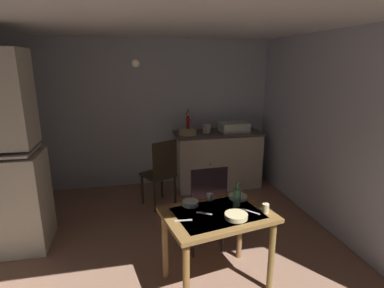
{
  "coord_description": "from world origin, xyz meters",
  "views": [
    {
      "loc": [
        -0.28,
        -3.15,
        2.01
      ],
      "look_at": [
        0.41,
        0.05,
        1.13
      ],
      "focal_mm": 28.65,
      "sensor_mm": 36.0,
      "label": 1
    }
  ],
  "objects_px": {
    "sink_basin": "(234,127)",
    "mug_dark": "(266,208)",
    "hand_pump": "(188,123)",
    "chair_by_counter": "(161,172)",
    "glass_bottle": "(237,197)",
    "chair_far_side": "(206,207)",
    "serving_bowl_wide": "(238,197)",
    "mixing_bowl_counter": "(188,132)",
    "dining_table": "(217,225)"
  },
  "relations": [
    {
      "from": "serving_bowl_wide",
      "to": "sink_basin",
      "type": "bearing_deg",
      "value": 71.55
    },
    {
      "from": "dining_table",
      "to": "glass_bottle",
      "type": "distance_m",
      "value": 0.31
    },
    {
      "from": "chair_by_counter",
      "to": "hand_pump",
      "type": "bearing_deg",
      "value": 50.89
    },
    {
      "from": "sink_basin",
      "to": "dining_table",
      "type": "xyz_separation_m",
      "value": [
        -0.96,
        -2.29,
        -0.38
      ]
    },
    {
      "from": "sink_basin",
      "to": "serving_bowl_wide",
      "type": "xyz_separation_m",
      "value": [
        -0.68,
        -2.05,
        -0.24
      ]
    },
    {
      "from": "hand_pump",
      "to": "chair_by_counter",
      "type": "xyz_separation_m",
      "value": [
        -0.52,
        -0.64,
        -0.56
      ]
    },
    {
      "from": "glass_bottle",
      "to": "hand_pump",
      "type": "bearing_deg",
      "value": 90.11
    },
    {
      "from": "sink_basin",
      "to": "chair_by_counter",
      "type": "relative_size",
      "value": 0.45
    },
    {
      "from": "mixing_bowl_counter",
      "to": "chair_by_counter",
      "type": "distance_m",
      "value": 0.85
    },
    {
      "from": "chair_far_side",
      "to": "serving_bowl_wide",
      "type": "xyz_separation_m",
      "value": [
        0.24,
        -0.31,
        0.23
      ]
    },
    {
      "from": "dining_table",
      "to": "chair_far_side",
      "type": "distance_m",
      "value": 0.56
    },
    {
      "from": "mixing_bowl_counter",
      "to": "dining_table",
      "type": "distance_m",
      "value": 2.27
    },
    {
      "from": "chair_far_side",
      "to": "glass_bottle",
      "type": "relative_size",
      "value": 4.18
    },
    {
      "from": "glass_bottle",
      "to": "mixing_bowl_counter",
      "type": "bearing_deg",
      "value": 90.68
    },
    {
      "from": "sink_basin",
      "to": "hand_pump",
      "type": "height_order",
      "value": "hand_pump"
    },
    {
      "from": "chair_by_counter",
      "to": "serving_bowl_wide",
      "type": "xyz_separation_m",
      "value": [
        0.59,
        -1.46,
        0.23
      ]
    },
    {
      "from": "chair_far_side",
      "to": "chair_by_counter",
      "type": "distance_m",
      "value": 1.2
    },
    {
      "from": "dining_table",
      "to": "serving_bowl_wide",
      "type": "distance_m",
      "value": 0.39
    },
    {
      "from": "serving_bowl_wide",
      "to": "glass_bottle",
      "type": "distance_m",
      "value": 0.18
    },
    {
      "from": "mixing_bowl_counter",
      "to": "glass_bottle",
      "type": "height_order",
      "value": "mixing_bowl_counter"
    },
    {
      "from": "sink_basin",
      "to": "glass_bottle",
      "type": "bearing_deg",
      "value": -108.84
    },
    {
      "from": "chair_by_counter",
      "to": "mug_dark",
      "type": "height_order",
      "value": "chair_by_counter"
    },
    {
      "from": "hand_pump",
      "to": "mug_dark",
      "type": "xyz_separation_m",
      "value": [
        0.21,
        -2.41,
        -0.31
      ]
    },
    {
      "from": "chair_by_counter",
      "to": "chair_far_side",
      "type": "bearing_deg",
      "value": -73.22
    },
    {
      "from": "chair_by_counter",
      "to": "serving_bowl_wide",
      "type": "relative_size",
      "value": 5.57
    },
    {
      "from": "glass_bottle",
      "to": "chair_far_side",
      "type": "bearing_deg",
      "value": 110.94
    },
    {
      "from": "sink_basin",
      "to": "hand_pump",
      "type": "bearing_deg",
      "value": 176.57
    },
    {
      "from": "hand_pump",
      "to": "mixing_bowl_counter",
      "type": "xyz_separation_m",
      "value": [
        -0.02,
        -0.1,
        -0.13
      ]
    },
    {
      "from": "mug_dark",
      "to": "glass_bottle",
      "type": "xyz_separation_m",
      "value": [
        -0.2,
        0.17,
        0.05
      ]
    },
    {
      "from": "sink_basin",
      "to": "dining_table",
      "type": "bearing_deg",
      "value": -112.73
    },
    {
      "from": "hand_pump",
      "to": "chair_by_counter",
      "type": "height_order",
      "value": "hand_pump"
    },
    {
      "from": "chair_far_side",
      "to": "glass_bottle",
      "type": "xyz_separation_m",
      "value": [
        0.17,
        -0.46,
        0.31
      ]
    },
    {
      "from": "sink_basin",
      "to": "mixing_bowl_counter",
      "type": "xyz_separation_m",
      "value": [
        -0.77,
        -0.05,
        -0.04
      ]
    },
    {
      "from": "mixing_bowl_counter",
      "to": "glass_bottle",
      "type": "bearing_deg",
      "value": -89.32
    },
    {
      "from": "chair_far_side",
      "to": "hand_pump",
      "type": "bearing_deg",
      "value": 84.57
    },
    {
      "from": "chair_by_counter",
      "to": "mug_dark",
      "type": "xyz_separation_m",
      "value": [
        0.72,
        -1.78,
        0.25
      ]
    },
    {
      "from": "chair_far_side",
      "to": "serving_bowl_wide",
      "type": "distance_m",
      "value": 0.46
    },
    {
      "from": "sink_basin",
      "to": "mug_dark",
      "type": "height_order",
      "value": "sink_basin"
    },
    {
      "from": "chair_far_side",
      "to": "dining_table",
      "type": "bearing_deg",
      "value": -93.65
    },
    {
      "from": "mixing_bowl_counter",
      "to": "chair_by_counter",
      "type": "xyz_separation_m",
      "value": [
        -0.5,
        -0.54,
        -0.43
      ]
    },
    {
      "from": "dining_table",
      "to": "glass_bottle",
      "type": "xyz_separation_m",
      "value": [
        0.21,
        0.09,
        0.21
      ]
    },
    {
      "from": "glass_bottle",
      "to": "mug_dark",
      "type": "bearing_deg",
      "value": -40.3
    },
    {
      "from": "hand_pump",
      "to": "sink_basin",
      "type": "bearing_deg",
      "value": -3.43
    },
    {
      "from": "mug_dark",
      "to": "serving_bowl_wide",
      "type": "bearing_deg",
      "value": 113.13
    },
    {
      "from": "glass_bottle",
      "to": "sink_basin",
      "type": "bearing_deg",
      "value": 71.16
    },
    {
      "from": "hand_pump",
      "to": "chair_by_counter",
      "type": "distance_m",
      "value": 0.99
    },
    {
      "from": "serving_bowl_wide",
      "to": "mug_dark",
      "type": "relative_size",
      "value": 2.18
    },
    {
      "from": "mixing_bowl_counter",
      "to": "serving_bowl_wide",
      "type": "distance_m",
      "value": 2.01
    },
    {
      "from": "mixing_bowl_counter",
      "to": "chair_by_counter",
      "type": "height_order",
      "value": "chair_by_counter"
    },
    {
      "from": "mug_dark",
      "to": "chair_far_side",
      "type": "bearing_deg",
      "value": 121.01
    }
  ]
}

